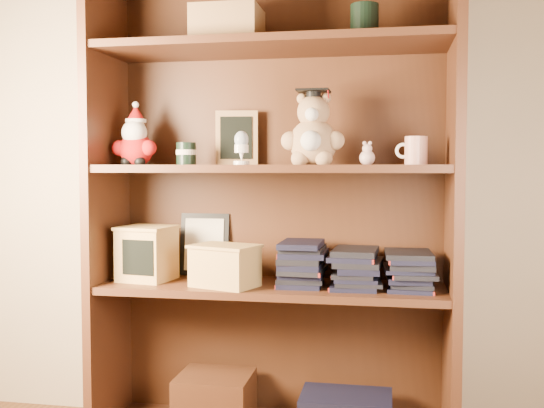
{
  "coord_description": "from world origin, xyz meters",
  "views": [
    {
      "loc": [
        0.48,
        -0.77,
        0.94
      ],
      "look_at": [
        0.1,
        1.3,
        0.82
      ],
      "focal_mm": 42.0,
      "sensor_mm": 36.0,
      "label": 1
    }
  ],
  "objects_px": {
    "teacher_mug": "(415,151)",
    "treats_box": "(147,253)",
    "grad_teddy_bear": "(313,135)",
    "bookcase": "(274,215)"
  },
  "relations": [
    {
      "from": "bookcase",
      "to": "treats_box",
      "type": "bearing_deg",
      "value": -173.31
    },
    {
      "from": "grad_teddy_bear",
      "to": "treats_box",
      "type": "xyz_separation_m",
      "value": [
        -0.58,
        0.01,
        -0.4
      ]
    },
    {
      "from": "bookcase",
      "to": "treats_box",
      "type": "relative_size",
      "value": 8.14
    },
    {
      "from": "teacher_mug",
      "to": "treats_box",
      "type": "height_order",
      "value": "teacher_mug"
    },
    {
      "from": "bookcase",
      "to": "treats_box",
      "type": "xyz_separation_m",
      "value": [
        -0.44,
        -0.05,
        -0.13
      ]
    },
    {
      "from": "bookcase",
      "to": "grad_teddy_bear",
      "type": "relative_size",
      "value": 6.35
    },
    {
      "from": "treats_box",
      "to": "grad_teddy_bear",
      "type": "bearing_deg",
      "value": -0.67
    },
    {
      "from": "bookcase",
      "to": "grad_teddy_bear",
      "type": "bearing_deg",
      "value": -22.55
    },
    {
      "from": "grad_teddy_bear",
      "to": "bookcase",
      "type": "bearing_deg",
      "value": 157.45
    },
    {
      "from": "teacher_mug",
      "to": "treats_box",
      "type": "xyz_separation_m",
      "value": [
        -0.9,
        -0.0,
        -0.35
      ]
    }
  ]
}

